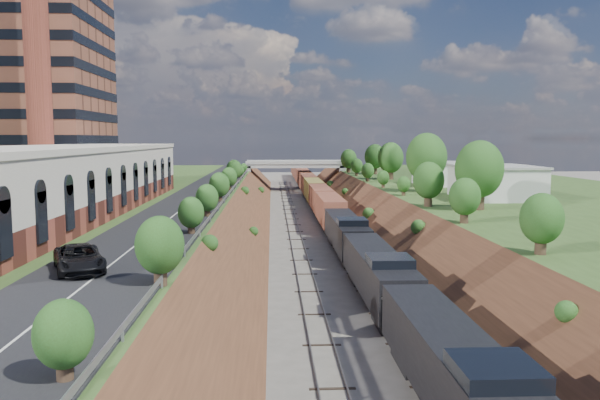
% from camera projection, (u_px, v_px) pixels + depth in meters
% --- Properties ---
extents(platform_left, '(44.00, 180.00, 5.00)m').
position_uv_depth(platform_left, '(77.00, 212.00, 81.97)').
color(platform_left, '#344F20').
rests_on(platform_left, ground).
extents(platform_right, '(44.00, 180.00, 5.00)m').
position_uv_depth(platform_right, '(537.00, 209.00, 85.12)').
color(platform_right, '#344F20').
rests_on(platform_right, ground).
extents(embankment_left, '(10.00, 180.00, 10.00)m').
position_uv_depth(embankment_left, '(235.00, 229.00, 83.28)').
color(embankment_left, brown).
rests_on(embankment_left, ground).
extents(embankment_right, '(10.00, 180.00, 10.00)m').
position_uv_depth(embankment_right, '(387.00, 227.00, 84.33)').
color(embankment_right, brown).
rests_on(embankment_right, ground).
extents(rail_left_track, '(1.58, 180.00, 0.18)m').
position_uv_depth(rail_left_track, '(293.00, 228.00, 83.67)').
color(rail_left_track, gray).
rests_on(rail_left_track, ground).
extents(rail_right_track, '(1.58, 180.00, 0.18)m').
position_uv_depth(rail_right_track, '(330.00, 227.00, 83.92)').
color(rail_right_track, gray).
rests_on(rail_right_track, ground).
extents(road, '(8.00, 180.00, 0.10)m').
position_uv_depth(road, '(202.00, 194.00, 82.54)').
color(road, black).
rests_on(road, platform_left).
extents(guardrail, '(0.10, 171.00, 0.70)m').
position_uv_depth(guardrail, '(231.00, 190.00, 82.49)').
color(guardrail, '#99999E').
rests_on(guardrail, platform_left).
extents(commercial_building, '(14.30, 62.30, 7.00)m').
position_uv_depth(commercial_building, '(53.00, 181.00, 59.73)').
color(commercial_building, brown).
rests_on(commercial_building, platform_left).
extents(highrise_tower, '(22.00, 22.00, 53.90)m').
position_uv_depth(highrise_tower, '(23.00, 8.00, 90.19)').
color(highrise_tower, brown).
rests_on(highrise_tower, platform_left).
extents(smokestack, '(3.20, 3.20, 40.00)m').
position_uv_depth(smokestack, '(36.00, 44.00, 75.50)').
color(smokestack, brown).
rests_on(smokestack, platform_left).
extents(overpass, '(24.50, 8.30, 7.40)m').
position_uv_depth(overpass, '(295.00, 170.00, 144.88)').
color(overpass, gray).
rests_on(overpass, ground).
extents(white_building_near, '(9.00, 12.00, 4.00)m').
position_uv_depth(white_building_near, '(495.00, 183.00, 76.25)').
color(white_building_near, silver).
rests_on(white_building_near, platform_right).
extents(white_building_far, '(8.00, 10.00, 3.60)m').
position_uv_depth(white_building_far, '(442.00, 174.00, 98.10)').
color(white_building_far, silver).
rests_on(white_building_far, platform_right).
extents(tree_right_large, '(5.25, 5.25, 7.61)m').
position_uv_depth(tree_right_large, '(479.00, 170.00, 63.77)').
color(tree_right_large, '#473323').
rests_on(tree_right_large, platform_right).
extents(tree_left_crest, '(2.45, 2.45, 3.55)m').
position_uv_depth(tree_left_crest, '(188.00, 217.00, 42.77)').
color(tree_left_crest, '#473323').
rests_on(tree_left_crest, platform_left).
extents(freight_train, '(3.09, 190.29, 4.61)m').
position_uv_depth(freight_train, '(314.00, 190.00, 114.97)').
color(freight_train, black).
rests_on(freight_train, ground).
extents(suv, '(4.51, 6.07, 1.53)m').
position_uv_depth(suv, '(79.00, 258.00, 33.85)').
color(suv, black).
rests_on(suv, road).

